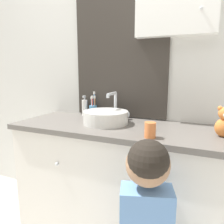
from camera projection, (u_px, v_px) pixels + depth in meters
wall_back at (136, 57)px, 1.67m from camera, size 3.20×0.18×2.50m
vanity_counter at (119, 180)px, 1.57m from camera, size 1.48×0.56×0.82m
sink_basin at (106, 117)px, 1.54m from camera, size 0.32×0.37×0.21m
toothbrush_holder at (93, 110)px, 1.80m from camera, size 0.06×0.06×0.20m
soap_dispenser at (85, 107)px, 1.83m from camera, size 0.05×0.05×0.17m
child_figure at (147, 216)px, 0.96m from camera, size 0.26×0.46×0.91m
teddy_bear at (224, 122)px, 1.22m from camera, size 0.10×0.08×0.18m
drinking_cup at (150, 130)px, 1.21m from camera, size 0.06×0.06×0.09m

